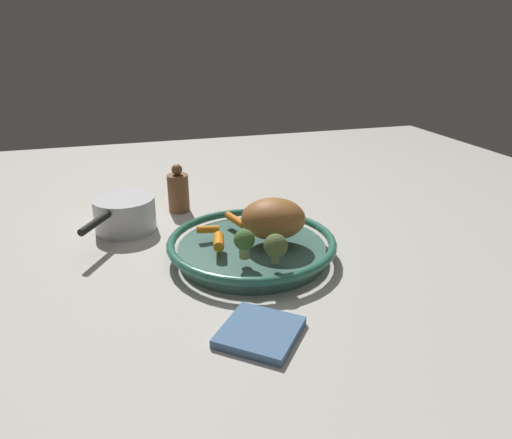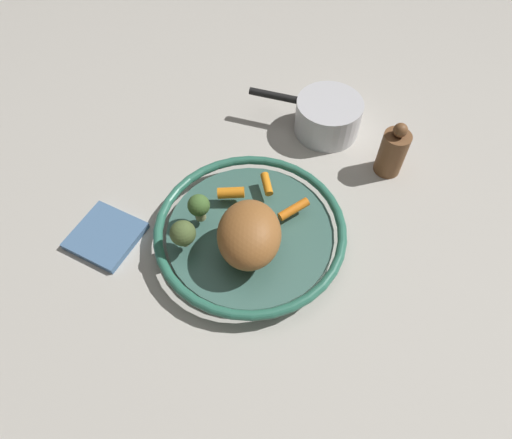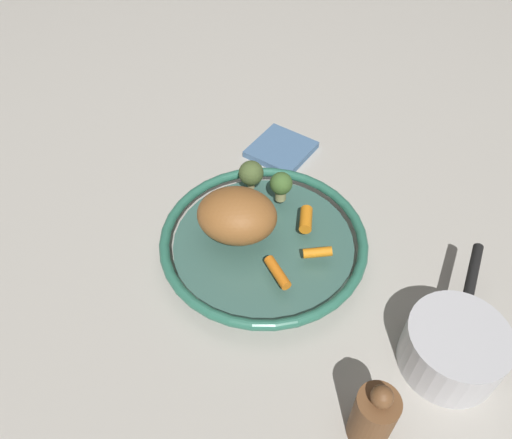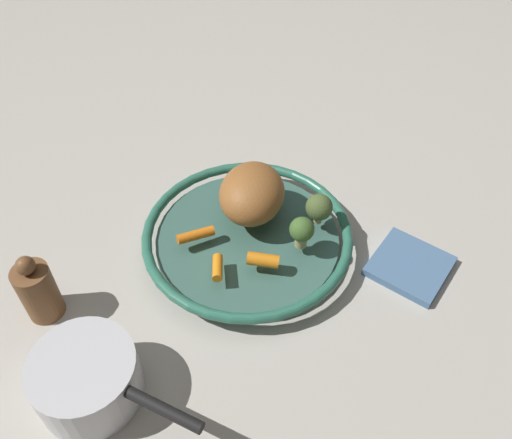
% 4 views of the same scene
% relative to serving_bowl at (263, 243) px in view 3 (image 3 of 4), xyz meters
% --- Properties ---
extents(ground_plane, '(2.34, 2.34, 0.00)m').
position_rel_serving_bowl_xyz_m(ground_plane, '(0.00, 0.00, -0.02)').
color(ground_plane, '#B7B2A8').
extents(serving_bowl, '(0.35, 0.35, 0.05)m').
position_rel_serving_bowl_xyz_m(serving_bowl, '(0.00, 0.00, 0.00)').
color(serving_bowl, '#3D665B').
rests_on(serving_bowl, ground_plane).
extents(roast_chicken_piece, '(0.14, 0.16, 0.08)m').
position_rel_serving_bowl_xyz_m(roast_chicken_piece, '(-0.01, -0.04, 0.06)').
color(roast_chicken_piece, '#975D2D').
rests_on(roast_chicken_piece, serving_bowl).
extents(baby_carrot_back, '(0.02, 0.05, 0.02)m').
position_rel_serving_bowl_xyz_m(baby_carrot_back, '(0.05, 0.08, 0.03)').
color(baby_carrot_back, orange).
rests_on(baby_carrot_back, serving_bowl).
extents(baby_carrot_near_rim, '(0.05, 0.03, 0.02)m').
position_rel_serving_bowl_xyz_m(baby_carrot_near_rim, '(-0.02, 0.07, 0.03)').
color(baby_carrot_near_rim, orange).
rests_on(baby_carrot_near_rim, serving_bowl).
extents(baby_carrot_right, '(0.06, 0.04, 0.02)m').
position_rel_serving_bowl_xyz_m(baby_carrot_right, '(0.08, 0.01, 0.03)').
color(baby_carrot_right, orange).
rests_on(baby_carrot_right, serving_bowl).
extents(broccoli_floret_edge, '(0.05, 0.05, 0.06)m').
position_rel_serving_bowl_xyz_m(broccoli_floret_edge, '(-0.12, -0.01, 0.05)').
color(broccoli_floret_edge, tan).
rests_on(broccoli_floret_edge, serving_bowl).
extents(broccoli_floret_small, '(0.04, 0.04, 0.06)m').
position_rel_serving_bowl_xyz_m(broccoli_floret_small, '(-0.08, 0.04, 0.06)').
color(broccoli_floret_small, tan).
rests_on(broccoli_floret_small, serving_bowl).
extents(pepper_mill, '(0.05, 0.05, 0.13)m').
position_rel_serving_bowl_xyz_m(pepper_mill, '(0.32, 0.11, 0.03)').
color(pepper_mill, brown).
rests_on(pepper_mill, ground_plane).
extents(saucepan, '(0.23, 0.17, 0.08)m').
position_rel_serving_bowl_xyz_m(saucepan, '(0.23, 0.25, 0.02)').
color(saucepan, silver).
rests_on(saucepan, ground_plane).
extents(dish_towel, '(0.16, 0.16, 0.01)m').
position_rel_serving_bowl_xyz_m(dish_towel, '(-0.27, 0.06, -0.02)').
color(dish_towel, '#4C7099').
rests_on(dish_towel, ground_plane).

